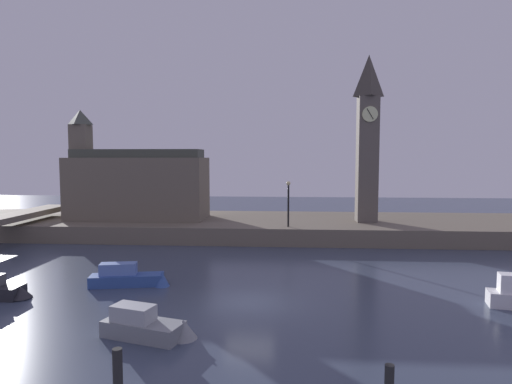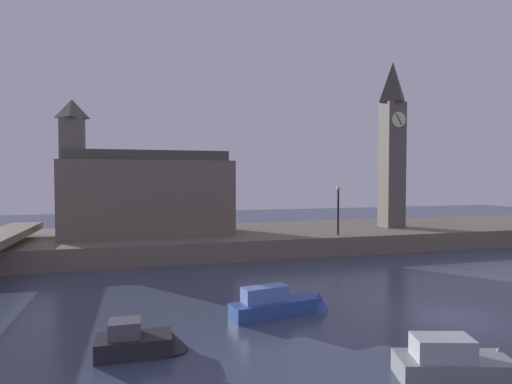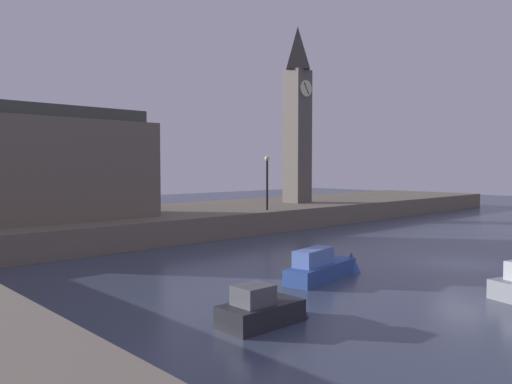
% 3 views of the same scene
% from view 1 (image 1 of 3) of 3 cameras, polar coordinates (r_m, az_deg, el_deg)
% --- Properties ---
extents(ground_plane, '(120.00, 120.00, 0.00)m').
position_cam_1_polar(ground_plane, '(23.05, -0.87, -14.27)').
color(ground_plane, '#384256').
extents(far_embankment, '(70.00, 12.00, 1.50)m').
position_cam_1_polar(far_embankment, '(42.31, 1.44, -4.53)').
color(far_embankment, '#6B6051').
rests_on(far_embankment, ground).
extents(clock_tower, '(1.99, 2.05, 15.13)m').
position_cam_1_polar(clock_tower, '(41.37, 14.36, 7.08)').
color(clock_tower, '#5B544C').
rests_on(clock_tower, far_embankment).
extents(parliament_hall, '(13.02, 5.31, 10.50)m').
position_cam_1_polar(parliament_hall, '(43.85, -15.53, 0.99)').
color(parliament_hall, '#6B6051').
rests_on(parliament_hall, far_embankment).
extents(streetlamp, '(0.36, 0.36, 3.91)m').
position_cam_1_polar(streetlamp, '(37.23, 4.25, -0.84)').
color(streetlamp, black).
rests_on(streetlamp, far_embankment).
extents(mooring_post_left, '(0.30, 0.30, 1.71)m').
position_cam_1_polar(mooring_post_left, '(14.89, -17.60, -21.93)').
color(mooring_post_left, '#262626').
rests_on(mooring_post_left, ground).
extents(boat_cruiser_grey, '(4.25, 2.24, 1.39)m').
position_cam_1_polar(boat_cruiser_grey, '(19.35, -13.62, -16.65)').
color(boat_cruiser_grey, gray).
rests_on(boat_cruiser_grey, ground).
extents(boat_barge_dark, '(3.13, 1.33, 1.23)m').
position_cam_1_polar(boat_barge_dark, '(27.20, -30.24, -11.01)').
color(boat_barge_dark, '#232328').
rests_on(boat_barge_dark, ground).
extents(boat_tour_blue, '(4.83, 1.89, 1.48)m').
position_cam_1_polar(boat_tour_blue, '(26.77, -15.83, -10.71)').
color(boat_tour_blue, '#2D4C93').
rests_on(boat_tour_blue, ground).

